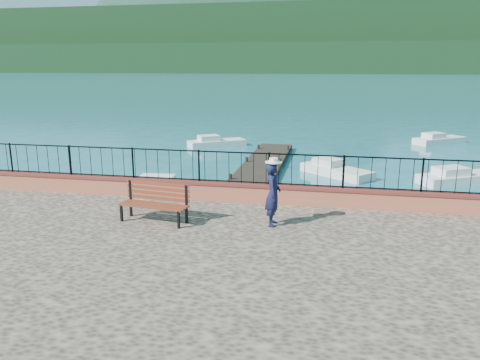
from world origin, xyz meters
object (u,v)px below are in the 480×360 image
at_px(boat_0, 171,185).
at_px(boat_1, 337,168).
at_px(boat_3, 217,140).
at_px(boat_2, 462,174).
at_px(park_bench, 155,211).
at_px(person, 273,194).
at_px(boat_5, 440,138).

relative_size(boat_0, boat_1, 1.10).
bearing_deg(boat_3, boat_1, -75.63).
xyz_separation_m(boat_0, boat_2, (12.52, 4.54, 0.00)).
bearing_deg(park_bench, person, 14.26).
bearing_deg(boat_2, boat_5, 55.20).
xyz_separation_m(person, boat_3, (-6.11, 18.34, -1.64)).
distance_m(boat_0, boat_2, 13.32).
height_order(boat_0, boat_3, same).
relative_size(boat_0, boat_2, 1.00).
relative_size(person, boat_0, 0.41).
bearing_deg(person, park_bench, 92.16).
xyz_separation_m(boat_2, boat_5, (1.34, 11.57, 0.00)).
relative_size(park_bench, boat_3, 0.51).
bearing_deg(boat_3, park_bench, -114.61).
distance_m(person, boat_5, 24.21).
distance_m(park_bench, boat_0, 7.12).
bearing_deg(boat_1, boat_5, 99.12).
bearing_deg(boat_5, person, -146.99).
relative_size(person, boat_2, 0.41).
bearing_deg(boat_1, park_bench, -71.64).
height_order(park_bench, boat_5, park_bench).
distance_m(person, boat_1, 11.52).
relative_size(boat_2, boat_5, 1.09).
relative_size(boat_1, boat_5, 0.99).
bearing_deg(boat_0, park_bench, -78.66).
distance_m(boat_0, boat_1, 8.40).
height_order(park_bench, boat_0, park_bench).
xyz_separation_m(boat_0, boat_5, (13.87, 16.11, 0.00)).
xyz_separation_m(park_bench, person, (3.16, 0.35, 0.53)).
bearing_deg(boat_0, boat_3, 89.94).
bearing_deg(person, boat_2, -38.32).
bearing_deg(boat_1, boat_2, 37.76).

